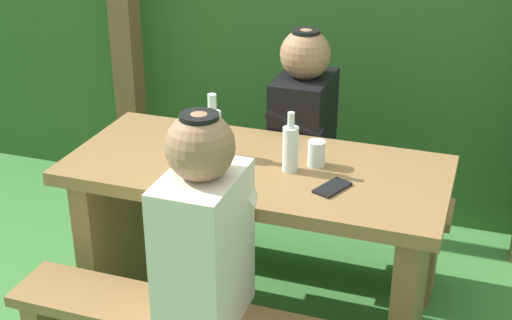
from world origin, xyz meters
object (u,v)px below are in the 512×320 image
(picnic_table, at_px, (256,222))
(drinking_glass, at_px, (316,153))
(bench_far, at_px, (292,210))
(person_white_shirt, at_px, (203,230))
(bottle_right, at_px, (290,147))
(cell_phone, at_px, (332,188))
(bottle_left, at_px, (213,131))
(person_black_coat, at_px, (303,119))

(picnic_table, bearing_deg, drinking_glass, 16.58)
(bench_far, height_order, person_white_shirt, person_white_shirt)
(person_white_shirt, height_order, bottle_right, person_white_shirt)
(picnic_table, distance_m, drinking_glass, 0.37)
(picnic_table, distance_m, bottle_right, 0.36)
(bottle_right, xyz_separation_m, cell_phone, (0.18, -0.09, -0.09))
(person_white_shirt, xyz_separation_m, bottle_left, (-0.18, 0.52, 0.10))
(drinking_glass, bearing_deg, person_black_coat, 111.37)
(person_black_coat, bearing_deg, person_white_shirt, -92.37)
(bottle_right, bearing_deg, drinking_glass, 42.50)
(bottle_left, bearing_deg, bench_far, 69.45)
(bottle_left, relative_size, bottle_right, 1.09)
(bench_far, height_order, cell_phone, cell_phone)
(bottle_left, bearing_deg, bottle_right, -6.03)
(picnic_table, relative_size, drinking_glass, 14.67)
(bottle_right, bearing_deg, person_white_shirt, -105.25)
(bench_far, distance_m, cell_phone, 0.82)
(bottle_left, xyz_separation_m, cell_phone, (0.49, -0.13, -0.09))
(drinking_glass, relative_size, cell_phone, 0.68)
(person_black_coat, height_order, cell_phone, person_black_coat)
(bench_far, distance_m, drinking_glass, 0.70)
(bench_far, distance_m, person_black_coat, 0.45)
(person_black_coat, xyz_separation_m, bottle_left, (-0.22, -0.47, 0.10))
(picnic_table, bearing_deg, bench_far, 90.00)
(drinking_glass, xyz_separation_m, bottle_right, (-0.08, -0.07, 0.04))
(bottle_left, bearing_deg, drinking_glass, 5.66)
(drinking_glass, xyz_separation_m, cell_phone, (0.10, -0.17, -0.04))
(picnic_table, xyz_separation_m, cell_phone, (0.31, -0.10, 0.25))
(bottle_right, relative_size, cell_phone, 1.60)
(picnic_table, distance_m, person_white_shirt, 0.55)
(bench_far, height_order, bottle_left, bottle_left)
(picnic_table, relative_size, person_black_coat, 1.95)
(bottle_right, distance_m, cell_phone, 0.22)
(person_white_shirt, relative_size, bottle_right, 3.22)
(picnic_table, bearing_deg, person_black_coat, 85.29)
(drinking_glass, height_order, cell_phone, drinking_glass)
(bench_far, height_order, bottle_right, bottle_right)
(picnic_table, relative_size, bottle_left, 5.76)
(person_white_shirt, height_order, bottle_left, person_white_shirt)
(bench_far, distance_m, bottle_right, 0.76)
(person_white_shirt, bearing_deg, bench_far, 89.99)
(bottle_left, distance_m, bottle_right, 0.31)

